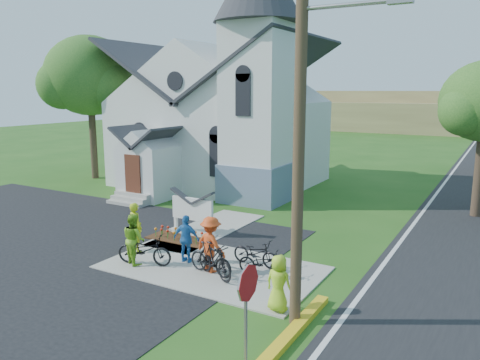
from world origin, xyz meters
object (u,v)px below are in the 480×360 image
Objects in this scene: utility_pole at (302,105)px; bike_2 at (256,252)px; cyclist_3 at (211,244)px; cyclist_4 at (279,283)px; cyclist_2 at (187,239)px; bike_4 at (262,263)px; bike_0 at (144,250)px; bike_1 at (211,259)px; stop_sign at (247,298)px; cyclist_1 at (134,239)px; church_sign at (193,210)px; bike_3 at (215,260)px; cyclist_0 at (136,227)px.

utility_pole is 5.94× the size of bike_2.
cyclist_4 is (3.01, -1.36, -0.14)m from cyclist_3.
bike_4 is (2.74, 0.22, -0.39)m from cyclist_2.
bike_0 is 1.13× the size of bike_2.
cyclist_2 reaches higher than bike_1.
cyclist_3 reaches higher than bike_4.
bike_4 is (-2.18, 4.89, -1.32)m from stop_sign.
cyclist_4 is 2.41m from bike_4.
bike_2 is (2.16, 0.86, -0.36)m from cyclist_2.
cyclist_2 is at bearing 77.22° from bike_1.
bike_0 is 1.12× the size of cyclist_1.
church_sign is 1.22× the size of cyclist_3.
bike_2 is at bearing -128.69° from cyclist_1.
cyclist_3 is (-3.68, 1.66, -4.45)m from utility_pole.
utility_pole is 6.94m from cyclist_2.
stop_sign reaches higher than cyclist_2.
utility_pole is at bearing -140.61° from bike_4.
cyclist_2 reaches higher than bike_4.
church_sign is 4.19m from cyclist_3.
stop_sign is (6.63, -7.40, 0.75)m from church_sign.
bike_0 is 1.19× the size of bike_4.
stop_sign is at bearing -48.12° from church_sign.
bike_4 is at bearing 177.48° from cyclist_2.
bike_2 is at bearing 0.83° from bike_3.
cyclist_0 is at bearing 88.46° from bike_4.
cyclist_3 reaches higher than bike_3.
cyclist_3 is (-3.75, 4.36, -0.83)m from stop_sign.
church_sign is 1.45× the size of cyclist_4.
cyclist_4 is at bearing 155.68° from utility_pole.
bike_4 is at bearing 133.94° from utility_pole.
cyclist_4 reaches higher than bike_2.
stop_sign is at bearing -115.89° from bike_3.
bike_3 is (2.95, 0.35, -0.31)m from cyclist_1.
cyclist_0 is at bearing 8.62° from cyclist_3.
cyclist_4 is (5.25, -0.78, 0.26)m from bike_0.
utility_pole is at bearing 161.23° from cyclist_4.
cyclist_2 is 0.90× the size of cyclist_3.
stop_sign is (0.07, -2.70, -3.62)m from utility_pole.
cyclist_2 is at bearing 157.88° from utility_pole.
cyclist_0 reaches higher than cyclist_4.
bike_3 is at bearing -15.88° from cyclist_4.
cyclist_0 is at bearing -100.24° from church_sign.
utility_pole is 5.58× the size of bike_3.
cyclist_3 is at bearing 104.14° from bike_4.
cyclist_3 reaches higher than cyclist_2.
utility_pole reaches higher than church_sign.
stop_sign is at bearing -149.79° from bike_2.
bike_0 is at bearing 120.06° from bike_3.
bike_3 is at bearing 160.45° from bike_2.
bike_1 is 1.62m from bike_4.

